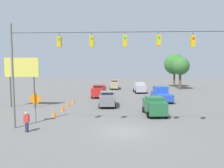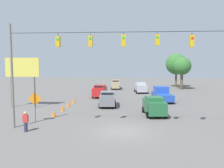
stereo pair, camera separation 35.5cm
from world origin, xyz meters
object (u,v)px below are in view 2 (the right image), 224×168
(traffic_cone_fourth, at_px, (73,101))
(pickup_truck_blue_oncoming_far, at_px, (162,95))
(sedan_green_crossing_near, at_px, (154,106))
(tree_horizon_right, at_px, (182,66))
(sedan_red_withflow_far, at_px, (100,91))
(sedan_tan_withflow_deep, at_px, (116,84))
(traffic_cone_second, at_px, (63,108))
(pedestrian, at_px, (26,122))
(tree_horizon_left, at_px, (176,64))
(sedan_silver_oncoming_deep, at_px, (141,87))
(sedan_grey_withflow_mid, at_px, (108,99))
(traffic_cone_nearest, at_px, (54,113))
(traffic_cone_third, at_px, (68,104))
(roadside_billboard, at_px, (22,71))
(work_zone_sign, at_px, (35,101))
(overhead_signal_span, at_px, (124,61))

(traffic_cone_fourth, bearing_deg, pickup_truck_blue_oncoming_far, -169.14)
(sedan_green_crossing_near, relative_size, tree_horizon_right, 0.60)
(sedan_red_withflow_far, relative_size, sedan_tan_withflow_deep, 0.92)
(sedan_green_crossing_near, bearing_deg, sedan_red_withflow_far, -58.72)
(sedan_red_withflow_far, relative_size, traffic_cone_second, 6.23)
(pedestrian, bearing_deg, tree_horizon_left, -119.07)
(pickup_truck_blue_oncoming_far, xyz_separation_m, tree_horizon_right, (-6.47, -15.04, 3.97))
(sedan_silver_oncoming_deep, height_order, sedan_tan_withflow_deep, sedan_tan_withflow_deep)
(sedan_tan_withflow_deep, relative_size, traffic_cone_fourth, 6.76)
(sedan_grey_withflow_mid, bearing_deg, sedan_silver_oncoming_deep, -110.37)
(tree_horizon_right, bearing_deg, traffic_cone_fourth, 42.52)
(traffic_cone_nearest, bearing_deg, tree_horizon_left, -122.35)
(traffic_cone_third, relative_size, pedestrian, 0.39)
(sedan_grey_withflow_mid, xyz_separation_m, traffic_cone_fourth, (4.97, -1.98, -0.68))
(pickup_truck_blue_oncoming_far, bearing_deg, traffic_cone_fourth, 10.86)
(traffic_cone_third, distance_m, roadside_billboard, 7.07)
(tree_horizon_right, bearing_deg, tree_horizon_left, -88.55)
(sedan_red_withflow_far, height_order, work_zone_sign, work_zone_sign)
(sedan_green_crossing_near, xyz_separation_m, tree_horizon_right, (-8.68, -23.96, 3.91))
(pedestrian, relative_size, tree_horizon_right, 0.24)
(sedan_silver_oncoming_deep, distance_m, tree_horizon_left, 14.48)
(traffic_cone_nearest, xyz_separation_m, tree_horizon_right, (-19.17, -25.24, 4.62))
(sedan_red_withflow_far, xyz_separation_m, pickup_truck_blue_oncoming_far, (-9.55, 3.16, -0.07))
(sedan_red_withflow_far, bearing_deg, sedan_silver_oncoming_deep, -138.94)
(sedan_silver_oncoming_deep, xyz_separation_m, roadside_billboard, (15.66, 14.92, 3.59))
(traffic_cone_nearest, relative_size, traffic_cone_third, 1.00)
(work_zone_sign, bearing_deg, sedan_silver_oncoming_deep, -117.15)
(pickup_truck_blue_oncoming_far, bearing_deg, sedan_red_withflow_far, -18.28)
(traffic_cone_third, xyz_separation_m, tree_horizon_right, (-19.04, -20.18, 4.62))
(sedan_tan_withflow_deep, xyz_separation_m, traffic_cone_third, (4.98, 20.31, -0.70))
(sedan_tan_withflow_deep, distance_m, pickup_truck_blue_oncoming_far, 16.96)
(roadside_billboard, bearing_deg, traffic_cone_second, 160.91)
(sedan_silver_oncoming_deep, distance_m, sedan_tan_withflow_deep, 7.77)
(overhead_signal_span, xyz_separation_m, sedan_red_withflow_far, (4.17, -17.53, -4.63))
(sedan_red_withflow_far, bearing_deg, sedan_green_crossing_near, 121.28)
(sedan_silver_oncoming_deep, xyz_separation_m, pickup_truck_blue_oncoming_far, (-2.52, 9.28, -0.04))
(overhead_signal_span, relative_size, pickup_truck_blue_oncoming_far, 3.46)
(pickup_truck_blue_oncoming_far, height_order, tree_horizon_right, tree_horizon_right)
(sedan_silver_oncoming_deep, distance_m, pickup_truck_blue_oncoming_far, 9.62)
(overhead_signal_span, xyz_separation_m, traffic_cone_nearest, (7.32, -4.18, -5.35))
(sedan_silver_oncoming_deep, distance_m, traffic_cone_second, 19.64)
(traffic_cone_nearest, bearing_deg, roadside_billboard, -39.80)
(sedan_tan_withflow_deep, relative_size, pickup_truck_blue_oncoming_far, 0.80)
(sedan_silver_oncoming_deep, height_order, roadside_billboard, roadside_billboard)
(sedan_grey_withflow_mid, bearing_deg, traffic_cone_second, 32.80)
(sedan_grey_withflow_mid, relative_size, tree_horizon_left, 0.53)
(traffic_cone_nearest, bearing_deg, sedan_tan_withflow_deep, -101.38)
(tree_horizon_right, bearing_deg, sedan_green_crossing_near, 70.08)
(traffic_cone_fourth, bearing_deg, sedan_green_crossing_near, 147.81)
(pickup_truck_blue_oncoming_far, bearing_deg, sedan_green_crossing_near, 76.07)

